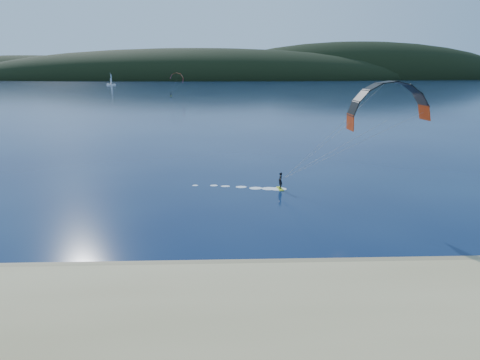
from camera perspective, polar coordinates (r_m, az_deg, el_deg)
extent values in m
plane|color=#071336|center=(24.30, -5.11, -18.04)|extent=(1800.00, 1800.00, 0.00)
cube|color=olive|center=(28.13, -4.61, -12.87)|extent=(220.00, 2.50, 0.10)
ellipsoid|color=black|center=(742.10, -6.06, 14.48)|extent=(840.00, 280.00, 110.00)
ellipsoid|color=black|center=(822.05, 16.96, 14.02)|extent=(600.00, 240.00, 140.00)
ellipsoid|color=black|center=(886.54, -28.15, 12.96)|extent=(520.00, 220.00, 90.00)
cube|color=#C8DF1A|center=(46.31, 5.92, -1.28)|extent=(0.75, 1.64, 0.09)
imported|color=black|center=(46.03, 5.95, -0.08)|extent=(0.58, 0.78, 1.95)
cylinder|color=gray|center=(43.92, 13.40, 4.14)|extent=(0.02, 0.02, 12.93)
cube|color=#C8DF1A|center=(232.91, -10.12, 12.07)|extent=(0.87, 1.48, 0.08)
imported|color=black|center=(232.86, -10.13, 12.29)|extent=(0.89, 1.01, 1.74)
cylinder|color=gray|center=(229.06, -9.69, 13.36)|extent=(0.02, 0.02, 10.97)
cube|color=white|center=(443.96, -18.42, 13.17)|extent=(8.97, 3.16, 1.56)
cylinder|color=white|center=(443.83, -18.48, 13.96)|extent=(0.22, 0.22, 12.22)
cube|color=white|center=(445.31, -18.42, 13.97)|extent=(0.15, 2.89, 8.89)
cube|color=white|center=(442.14, -18.52, 13.66)|extent=(0.13, 2.22, 5.56)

